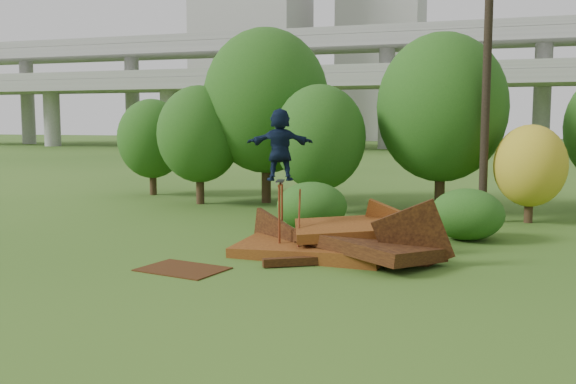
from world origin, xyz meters
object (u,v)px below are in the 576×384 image
(skater, at_px, (280,145))
(flat_plate, at_px, (183,269))
(scrap_pile, at_px, (338,243))
(utility_pole, at_px, (486,83))

(skater, xyz_separation_m, flat_plate, (-1.56, -2.51, -2.84))
(scrap_pile, relative_size, utility_pole, 0.61)
(scrap_pile, relative_size, skater, 3.05)
(scrap_pile, distance_m, utility_pole, 8.95)
(skater, bearing_deg, utility_pole, -145.72)
(scrap_pile, height_order, skater, skater)
(scrap_pile, relative_size, flat_plate, 2.95)
(utility_pole, bearing_deg, skater, -124.76)
(scrap_pile, bearing_deg, flat_plate, -140.85)
(flat_plate, relative_size, utility_pole, 0.21)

